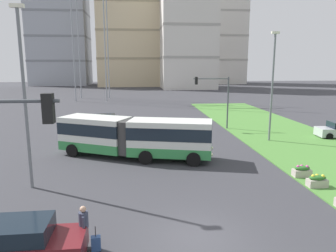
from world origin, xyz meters
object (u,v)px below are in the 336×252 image
Objects in this scene: pedestrian_crossing at (84,224)px; traffic_light_far_right at (216,93)px; rolling_suitcase at (96,243)px; articulated_bus at (134,136)px; flower_planter_2 at (302,171)px; apartment_tower_westcentre at (129,33)px; streetlight_left at (24,92)px; car_white_van at (105,122)px; flower_planter_1 at (317,181)px; streetlight_median at (272,83)px; apartment_tower_eastcentre at (223,26)px; car_maroon_sedan at (20,244)px; apartment_tower_west at (59,27)px; apartment_tower_centre at (187,29)px.

traffic_light_far_right is (10.56, 22.30, 2.97)m from pedestrian_crossing.
rolling_suitcase is (0.45, -0.20, -0.69)m from pedestrian_crossing.
articulated_bus is 10.79× the size of flower_planter_2.
flower_planter_2 is at bearing -82.10° from apartment_tower_westcentre.
rolling_suitcase is 0.10× the size of streetlight_left.
streetlight_left is at bearing -98.05° from car_white_van.
flower_planter_1 is 12.48m from streetlight_median.
rolling_suitcase reaches higher than flower_planter_1.
flower_planter_1 is 17.74m from traffic_light_far_right.
traffic_light_far_right is 7.14m from streetlight_median.
streetlight_left reaches higher than articulated_bus.
articulated_bus is 2.07× the size of traffic_light_far_right.
apartment_tower_eastcentre reaches higher than traffic_light_far_right.
traffic_light_far_right is (-1.70, 17.30, 3.54)m from flower_planter_1.
car_maroon_sedan is at bearing -160.66° from pedestrian_crossing.
apartment_tower_west reaches higher than apartment_tower_centre.
articulated_bus is 1.21× the size of streetlight_median.
apartment_tower_westcentre reaches higher than streetlight_median.
articulated_bus reaches higher than pedestrian_crossing.
streetlight_median reaches higher than flower_planter_2.
car_white_van is 4.67× the size of rolling_suitcase.
flower_planter_1 is 17.15m from streetlight_left.
flower_planter_1 is at bearing -102.03° from apartment_tower_eastcentre.
car_white_van is at bearing -74.22° from apartment_tower_west.
car_maroon_sedan is at bearing -90.74° from apartment_tower_westcentre.
apartment_tower_west is (-37.81, 103.77, 20.12)m from flower_planter_1.
apartment_tower_eastcentre is (37.05, 89.82, 21.20)m from car_white_van.
flower_planter_1 is 0.03× the size of apartment_tower_west.
apartment_tower_westcentre is at bearing 89.26° from car_maroon_sedan.
apartment_tower_west reaches higher than car_white_van.
car_white_van is at bearing 126.10° from flower_planter_1.
streetlight_median is at bearing 46.34° from car_maroon_sedan.
streetlight_left is (-16.31, -0.12, 5.05)m from flower_planter_2.
streetlight_left is at bearing 123.52° from rolling_suitcase.
pedestrian_crossing is 22.03m from streetlight_median.
pedestrian_crossing is (-1.76, -12.14, -0.65)m from articulated_bus.
flower_planter_2 is 82.86m from apartment_tower_centre.
streetlight_left is at bearing -110.23° from apartment_tower_eastcentre.
car_white_van is 18.19m from streetlight_left.
streetlight_median reaches higher than car_white_van.
car_maroon_sedan is 2.63m from rolling_suitcase.
apartment_tower_westcentre is at bearing 144.00° from apartment_tower_centre.
apartment_tower_centre is (5.02, 80.84, 17.50)m from flower_planter_2.
traffic_light_far_right is at bearing 49.09° from articulated_bus.
flower_planter_2 is at bearing 30.38° from rolling_suitcase.
flower_planter_1 is at bearing -82.24° from apartment_tower_westcentre.
apartment_tower_eastcentre is (23.20, 108.82, 21.52)m from flower_planter_1.
car_maroon_sedan is 26.47m from traffic_light_far_right.
car_maroon_sedan is 0.11× the size of apartment_tower_west.
traffic_light_far_right is at bearing 61.22° from car_maroon_sedan.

